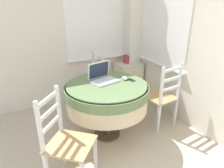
% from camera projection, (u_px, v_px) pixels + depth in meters
% --- Properties ---
extents(corner_room_shell, '(4.28, 4.65, 2.55)m').
position_uv_depth(corner_room_shell, '(122.00, 39.00, 2.70)').
color(corner_room_shell, silver).
rests_on(corner_room_shell, ground_plane).
extents(round_dining_table, '(1.09, 1.09, 0.77)m').
position_uv_depth(round_dining_table, '(107.00, 95.00, 2.61)').
color(round_dining_table, '#4C3D2D').
rests_on(round_dining_table, ground_plane).
extents(laptop, '(0.39, 0.34, 0.24)m').
position_uv_depth(laptop, '(103.00, 77.00, 2.63)').
color(laptop, silver).
rests_on(laptop, round_dining_table).
extents(computer_mouse, '(0.06, 0.09, 0.05)m').
position_uv_depth(computer_mouse, '(125.00, 78.00, 2.68)').
color(computer_mouse, white).
rests_on(computer_mouse, round_dining_table).
extents(cell_phone, '(0.08, 0.13, 0.01)m').
position_uv_depth(cell_phone, '(131.00, 80.00, 2.67)').
color(cell_phone, '#2D2D33').
rests_on(cell_phone, round_dining_table).
extents(dining_chair_near_back_window, '(0.47, 0.43, 0.98)m').
position_uv_depth(dining_chair_near_back_window, '(91.00, 83.00, 3.40)').
color(dining_chair_near_back_window, tan).
rests_on(dining_chair_near_back_window, ground_plane).
extents(dining_chair_near_right_window, '(0.44, 0.48, 0.98)m').
position_uv_depth(dining_chair_near_right_window, '(162.00, 97.00, 2.93)').
color(dining_chair_near_right_window, tan).
rests_on(dining_chair_near_right_window, ground_plane).
extents(dining_chair_camera_near, '(0.59, 0.59, 0.98)m').
position_uv_depth(dining_chair_camera_near, '(66.00, 142.00, 1.98)').
color(dining_chair_camera_near, tan).
rests_on(dining_chair_camera_near, ground_plane).
extents(corner_cabinet, '(0.49, 0.43, 0.66)m').
position_uv_depth(corner_cabinet, '(128.00, 79.00, 3.97)').
color(corner_cabinet, beige).
rests_on(corner_cabinet, ground_plane).
extents(storage_box, '(0.16, 0.13, 0.15)m').
position_uv_depth(storage_box, '(128.00, 59.00, 3.84)').
color(storage_box, '#9E3338').
rests_on(storage_box, corner_cabinet).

